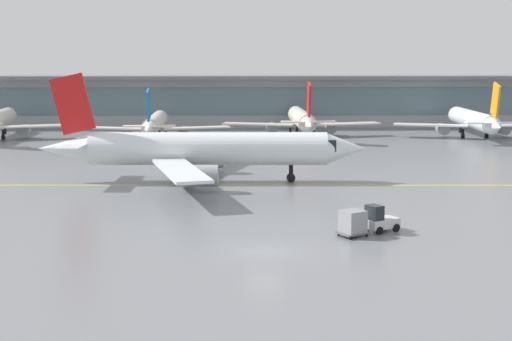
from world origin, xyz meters
TOP-DOWN VIEW (x-y plane):
  - ground_plane at (0.00, 0.00)m, footprint 400.00×400.00m
  - taxiway_centreline_stripe at (-5.02, 26.17)m, footprint 109.98×2.76m
  - terminal_concourse at (0.00, 91.32)m, footprint 202.06×11.00m
  - gate_airplane_2 at (-15.30, 68.81)m, footprint 24.14×25.92m
  - gate_airplane_3 at (8.42, 73.30)m, footprint 26.42×28.35m
  - gate_airplane_4 at (36.41, 70.81)m, footprint 26.42×28.38m
  - taxiing_regional_jet at (-5.47, 28.18)m, footprint 34.56×32.20m
  - baggage_tug at (8.85, 5.62)m, footprint 2.95×2.60m
  - cargo_dolly_lead at (6.63, 4.22)m, footprint 2.63×2.47m

SIDE VIEW (x-z plane):
  - ground_plane at x=0.00m, z-range 0.00..0.00m
  - taxiway_centreline_stripe at x=-5.02m, z-range 0.00..0.01m
  - baggage_tug at x=8.85m, z-range -0.16..1.94m
  - cargo_dolly_lead at x=6.63m, z-range 0.08..2.02m
  - gate_airplane_2 at x=-15.30m, z-range -1.72..6.88m
  - gate_airplane_3 at x=8.42m, z-range -1.88..7.53m
  - gate_airplane_4 at x=36.41m, z-range -1.88..7.53m
  - taxiing_regional_jet at x=-5.47m, z-range -2.29..9.17m
  - terminal_concourse at x=0.00m, z-range 0.12..9.72m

